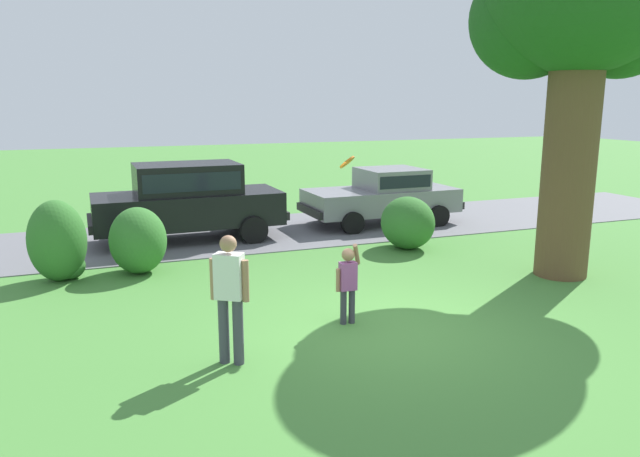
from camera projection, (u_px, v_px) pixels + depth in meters
ground_plane at (395, 328)px, 9.24m from camera, size 80.00×80.00×0.00m
driveway_strip at (265, 232)px, 15.97m from camera, size 28.00×4.40×0.02m
oak_tree_large at (580, 12)px, 11.20m from camera, size 3.90×3.76×6.92m
shrub_near_tree at (58, 243)px, 11.56m from camera, size 1.08×1.06×1.58m
shrub_centre_left at (138, 240)px, 12.08m from camera, size 1.13×1.23×1.34m
shrub_centre at (408, 223)px, 14.12m from camera, size 1.21×1.40×1.23m
parked_sedan at (384, 194)px, 16.92m from camera, size 4.43×2.15×1.56m
parked_suv at (188, 198)px, 14.82m from camera, size 4.72×2.15×1.92m
child_thrower at (348, 279)px, 9.30m from camera, size 0.46×0.26×1.29m
frisbee at (347, 162)px, 9.33m from camera, size 0.31×0.26×0.28m
adult_onlooker at (230, 292)px, 7.82m from camera, size 0.46×0.38×1.74m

